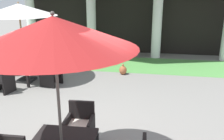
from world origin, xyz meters
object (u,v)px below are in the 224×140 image
object	(u,v)px
patio_chair_near_foreground_south	(1,80)
patio_umbrella_mid_left	(54,34)
patio_table_near_foreground	(25,64)
patio_chair_mid_left_north	(80,127)
terracotta_urn	(123,70)
potted_palm_left_edge	(15,65)
patio_umbrella_near_foreground	(19,11)
patio_chair_near_foreground_east	(52,73)
patio_chair_near_foreground_north	(45,62)

from	to	relation	value
patio_chair_near_foreground_south	patio_umbrella_mid_left	distance (m)	5.07
patio_table_near_foreground	patio_chair_mid_left_north	bearing A→B (deg)	-48.15
terracotta_urn	patio_table_near_foreground	bearing A→B (deg)	-158.10
patio_chair_near_foreground_south	potted_palm_left_edge	bearing A→B (deg)	119.55
patio_table_near_foreground	potted_palm_left_edge	distance (m)	0.99
patio_umbrella_near_foreground	patio_chair_near_foreground_east	size ratio (longest dim) A/B	3.18
potted_palm_left_edge	terracotta_urn	xyz separation A→B (m)	(4.02, 0.73, -0.21)
patio_table_near_foreground	patio_umbrella_near_foreground	xyz separation A→B (m)	(0.00, -0.00, 1.80)
patio_chair_near_foreground_east	patio_umbrella_mid_left	world-z (taller)	patio_umbrella_mid_left
patio_chair_mid_left_north	terracotta_urn	xyz separation A→B (m)	(0.28, 4.64, -0.23)
patio_chair_near_foreground_north	patio_umbrella_near_foreground	bearing A→B (deg)	90.00
patio_umbrella_near_foreground	patio_chair_near_foreground_south	size ratio (longest dim) A/B	3.00
patio_table_near_foreground	patio_umbrella_near_foreground	world-z (taller)	patio_umbrella_near_foreground
patio_chair_near_foreground_south	patio_chair_near_foreground_north	world-z (taller)	patio_chair_near_foreground_south
potted_palm_left_edge	terracotta_urn	size ratio (longest dim) A/B	2.91
patio_chair_near_foreground_north	patio_umbrella_mid_left	distance (m)	6.46
patio_chair_mid_left_north	potted_palm_left_edge	size ratio (longest dim) A/B	0.74
patio_chair_near_foreground_north	patio_chair_mid_left_north	xyz separation A→B (m)	(2.76, -4.40, -0.01)
patio_chair_near_foreground_east	terracotta_urn	xyz separation A→B (m)	(2.19, 1.53, -0.24)
patio_table_near_foreground	terracotta_urn	distance (m)	3.54
patio_chair_near_foreground_north	terracotta_urn	size ratio (longest dim) A/B	2.09
patio_table_near_foreground	patio_chair_near_foreground_north	distance (m)	1.11
patio_table_near_foreground	patio_umbrella_mid_left	size ratio (longest dim) A/B	0.45
patio_umbrella_mid_left	potted_palm_left_edge	size ratio (longest dim) A/B	2.31
patio_chair_near_foreground_south	terracotta_urn	bearing A→B (deg)	46.14
patio_umbrella_mid_left	potted_palm_left_edge	distance (m)	6.58
patio_chair_near_foreground_south	patio_chair_near_foreground_north	bearing A→B (deg)	90.00
patio_umbrella_near_foreground	terracotta_urn	distance (m)	4.18
patio_umbrella_near_foreground	patio_chair_near_foreground_north	xyz separation A→B (m)	(0.22, 1.07, -2.02)
patio_chair_near_foreground_east	terracotta_urn	world-z (taller)	patio_chair_near_foreground_east
patio_chair_near_foreground_east	potted_palm_left_edge	distance (m)	1.99
patio_chair_near_foreground_south	potted_palm_left_edge	world-z (taller)	potted_palm_left_edge
potted_palm_left_edge	patio_chair_near_foreground_south	bearing A→B (deg)	-72.23
patio_table_near_foreground	patio_chair_mid_left_north	xyz separation A→B (m)	(2.98, -3.33, -0.23)
patio_umbrella_near_foreground	patio_chair_mid_left_north	bearing A→B (deg)	-48.15
patio_chair_near_foreground_north	patio_umbrella_mid_left	xyz separation A→B (m)	(2.80, -5.46, 2.04)
patio_chair_near_foreground_north	terracotta_urn	xyz separation A→B (m)	(3.04, 0.24, -0.24)
potted_palm_left_edge	patio_chair_near_foreground_east	bearing A→B (deg)	-23.88
patio_umbrella_near_foreground	potted_palm_left_edge	world-z (taller)	patio_umbrella_near_foreground
patio_umbrella_near_foreground	patio_chair_mid_left_north	distance (m)	4.91
patio_chair_mid_left_north	patio_chair_near_foreground_north	bearing A→B (deg)	-60.31
patio_chair_near_foreground_south	terracotta_urn	distance (m)	4.23
patio_chair_near_foreground_north	potted_palm_left_edge	size ratio (longest dim) A/B	0.72
patio_chair_near_foreground_north	patio_umbrella_mid_left	bearing A→B (deg)	128.97
patio_umbrella_mid_left	patio_umbrella_near_foreground	bearing A→B (deg)	124.59
patio_chair_mid_left_north	patio_table_near_foreground	bearing A→B (deg)	-50.58
terracotta_urn	patio_chair_near_foreground_south	bearing A→B (deg)	-145.63
patio_table_near_foreground	patio_umbrella_near_foreground	size ratio (longest dim) A/B	0.45
patio_umbrella_near_foreground	patio_umbrella_mid_left	world-z (taller)	patio_umbrella_mid_left
patio_table_near_foreground	terracotta_urn	world-z (taller)	patio_table_near_foreground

